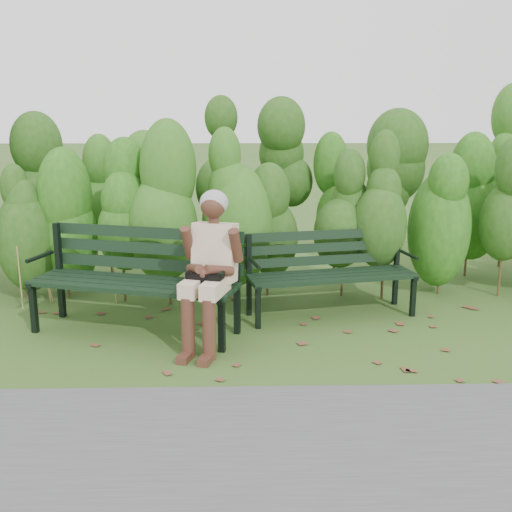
{
  "coord_description": "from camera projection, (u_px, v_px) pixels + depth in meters",
  "views": [
    {
      "loc": [
        -0.14,
        -5.22,
        2.07
      ],
      "look_at": [
        0.0,
        0.35,
        0.75
      ],
      "focal_mm": 42.0,
      "sensor_mm": 36.0,
      "label": 1
    }
  ],
  "objects": [
    {
      "name": "leaf_litter",
      "position": [
        232.0,
        349.0,
        5.41
      ],
      "size": [
        5.96,
        2.14,
        0.01
      ],
      "color": "brown",
      "rests_on": "ground"
    },
    {
      "name": "bench_right",
      "position": [
        329.0,
        266.0,
        6.29
      ],
      "size": [
        1.82,
        0.91,
        0.87
      ],
      "color": "black",
      "rests_on": "ground"
    },
    {
      "name": "seated_woman",
      "position": [
        210.0,
        260.0,
        5.35
      ],
      "size": [
        0.6,
        0.86,
        1.42
      ],
      "color": "beige",
      "rests_on": "ground"
    },
    {
      "name": "ground",
      "position": [
        257.0,
        343.0,
        5.56
      ],
      "size": [
        80.0,
        80.0,
        0.0
      ],
      "primitive_type": "plane",
      "color": "#36581F"
    },
    {
      "name": "bench_left",
      "position": [
        138.0,
        272.0,
        5.79
      ],
      "size": [
        2.1,
        1.18,
        1.0
      ],
      "color": "black",
      "rests_on": "ground"
    },
    {
      "name": "hedge_band",
      "position": [
        253.0,
        185.0,
        7.08
      ],
      "size": [
        11.04,
        1.67,
        2.42
      ],
      "color": "#47381E",
      "rests_on": "ground"
    },
    {
      "name": "footpath",
      "position": [
        267.0,
        485.0,
        3.42
      ],
      "size": [
        60.0,
        2.5,
        0.01
      ],
      "primitive_type": "cube",
      "color": "#474749",
      "rests_on": "ground"
    }
  ]
}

